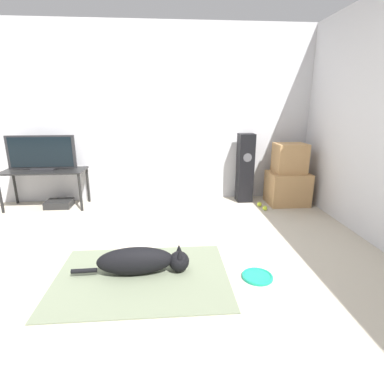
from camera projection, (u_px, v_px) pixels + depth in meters
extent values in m
plane|color=#BCB29E|center=(125.00, 267.00, 2.75)|extent=(12.00, 12.00, 0.00)
cube|color=silver|center=(139.00, 116.00, 4.41)|extent=(8.00, 0.06, 2.55)
cube|color=slate|center=(142.00, 277.00, 2.58)|extent=(1.48, 1.06, 0.01)
ellipsoid|color=black|center=(135.00, 261.00, 2.59)|extent=(0.67, 0.23, 0.25)
sphere|color=black|center=(179.00, 261.00, 2.64)|extent=(0.18, 0.18, 0.18)
cone|color=black|center=(179.00, 248.00, 2.66)|extent=(0.06, 0.06, 0.08)
cone|color=black|center=(180.00, 254.00, 2.57)|extent=(0.06, 0.06, 0.08)
cylinder|color=black|center=(84.00, 271.00, 2.56)|extent=(0.22, 0.05, 0.04)
cylinder|color=#199E7A|center=(257.00, 277.00, 2.58)|extent=(0.27, 0.27, 0.02)
torus|color=#199E7A|center=(257.00, 276.00, 2.57)|extent=(0.26, 0.26, 0.02)
cube|color=tan|center=(287.00, 188.00, 4.45)|extent=(0.57, 0.47, 0.47)
cube|color=tan|center=(290.00, 158.00, 4.34)|extent=(0.44, 0.36, 0.43)
cube|color=black|center=(245.00, 168.00, 4.51)|extent=(0.23, 0.23, 1.03)
cylinder|color=#4C4C51|center=(248.00, 158.00, 4.35)|extent=(0.13, 0.00, 0.13)
cube|color=black|center=(44.00, 171.00, 4.22)|extent=(1.12, 0.47, 0.02)
cylinder|color=black|center=(0.00, 194.00, 4.05)|extent=(0.04, 0.04, 0.53)
cylinder|color=black|center=(80.00, 193.00, 4.14)|extent=(0.04, 0.04, 0.53)
cylinder|color=black|center=(15.00, 186.00, 4.45)|extent=(0.04, 0.04, 0.53)
cylinder|color=black|center=(88.00, 185.00, 4.53)|extent=(0.04, 0.04, 0.53)
cube|color=#232326|center=(44.00, 169.00, 4.21)|extent=(0.32, 0.20, 0.02)
cube|color=#232326|center=(41.00, 152.00, 4.15)|extent=(0.92, 0.04, 0.46)
cube|color=black|center=(41.00, 152.00, 4.13)|extent=(0.85, 0.01, 0.41)
sphere|color=#C6E033|center=(259.00, 204.00, 4.38)|extent=(0.07, 0.07, 0.07)
sphere|color=#C6E033|center=(265.00, 208.00, 4.21)|extent=(0.07, 0.07, 0.07)
cube|color=black|center=(59.00, 204.00, 4.35)|extent=(0.36, 0.29, 0.10)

